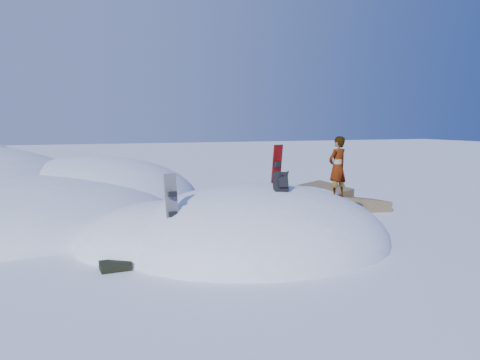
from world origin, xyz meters
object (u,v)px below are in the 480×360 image
object	(u,v)px
snowboard_red	(276,176)
person	(337,167)
snowboard_dark	(172,206)
backpack	(281,182)

from	to	relation	value
snowboard_red	person	xyz separation A→B (m)	(1.44, -0.72, 0.25)
snowboard_dark	backpack	distance (m)	2.67
snowboard_dark	person	xyz separation A→B (m)	(4.56, 0.55, 0.66)
snowboard_dark	person	distance (m)	4.64
snowboard_dark	backpack	world-z (taller)	snowboard_dark
backpack	person	size ratio (longest dim) A/B	0.34
backpack	snowboard_dark	bearing A→B (deg)	-168.58
snowboard_red	backpack	distance (m)	1.36
snowboard_red	backpack	bearing A→B (deg)	-131.72
snowboard_red	snowboard_dark	xyz separation A→B (m)	(-3.12, -1.27, -0.41)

